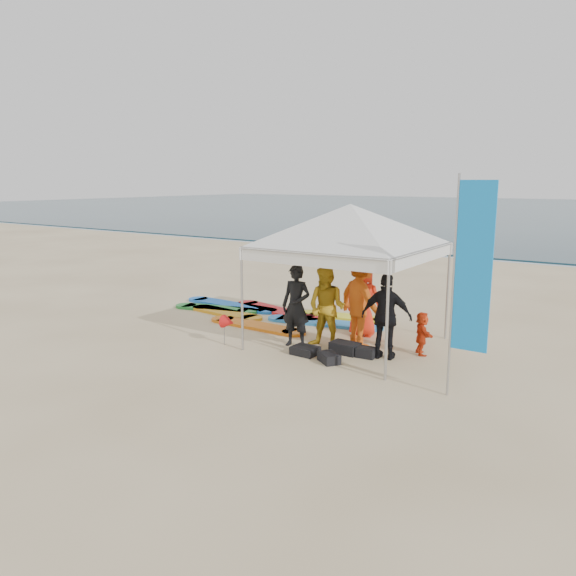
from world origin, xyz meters
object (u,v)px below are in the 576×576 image
Objects in this scene: marker_pennant at (228,322)px; person_black_b at (386,317)px; person_black_a at (296,306)px; person_seated at (422,333)px; person_yellow at (327,308)px; person_orange_a at (361,300)px; canopy_tent at (350,204)px; surfboard_spread at (268,314)px; person_orange_b at (363,300)px; feather_flag at (471,270)px.

person_black_b is at bearing 18.39° from marker_pennant.
person_seated is (2.36, 0.90, -0.42)m from person_black_a.
person_orange_a is at bearing 41.94° from person_yellow.
person_black_b is (1.88, 0.27, -0.02)m from person_black_a.
person_seated reaches higher than marker_pennant.
person_black_b is at bearing 108.53° from person_seated.
canopy_tent reaches higher than surfboard_spread.
surfboard_spread is at bearing 108.71° from marker_pennant.
person_seated is (1.26, 0.14, -0.54)m from person_orange_a.
surfboard_spread is at bearing -31.87° from person_black_b.
marker_pennant reaches higher than surfboard_spread.
person_black_b is at bearing 125.68° from person_orange_b.
person_black_a is 4.03m from feather_flag.
person_orange_b is 0.36× the size of canopy_tent.
person_orange_b is 4.02m from feather_flag.
person_orange_b is at bearing -58.55° from person_black_b.
canopy_tent is (-1.54, -0.17, 2.47)m from person_seated.
person_orange_a is 3.44m from surfboard_spread.
canopy_tent is 0.80× the size of surfboard_spread.
surfboard_spread is at bearing 7.70° from person_orange_a.
feather_flag reaches higher than canopy_tent.
person_black_a is 1.69m from person_orange_b.
person_orange_a is at bearing 6.83° from canopy_tent.
feather_flag is (1.86, -1.18, 1.22)m from person_black_b.
person_seated is at bearing -147.47° from person_orange_a.
marker_pennant is 0.12× the size of surfboard_spread.
person_orange_a is 1.17× the size of person_black_b.
person_black_b is 1.04× the size of person_orange_b.
person_orange_a is at bearing 28.98° from person_black_a.
person_black_b is (0.78, -0.49, -0.14)m from person_orange_a.
person_orange_a is 2.27× the size of person_seated.
feather_flag is (2.96, -2.41, 1.25)m from person_orange_b.
person_black_a reaches higher than person_black_b.
person_yellow is at bearing 74.73° from person_orange_b.
person_black_a is at bearing -159.69° from person_yellow.
canopy_tent is 3.46m from feather_flag.
feather_flag reaches higher than person_yellow.
marker_pennant is at bearing 178.12° from feather_flag.
person_seated is at bearing -137.47° from person_black_b.
person_black_b is at bearing -1.97° from person_yellow.
person_seated is at bearing -11.72° from surfboard_spread.
feather_flag is at bearing -22.93° from person_yellow.
feather_flag is (1.39, -1.81, 1.62)m from person_seated.
person_orange_a reaches higher than person_yellow.
person_orange_a is (0.52, 0.51, 0.13)m from person_yellow.
canopy_tent reaches higher than marker_pennant.
person_yellow reaches higher than marker_pennant.
marker_pennant is at bearing -143.48° from canopy_tent.
person_orange_b is at bearing 56.72° from person_black_a.
feather_flag is at bearing -176.90° from person_seated.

